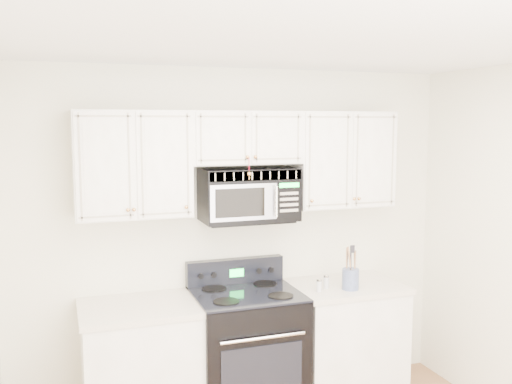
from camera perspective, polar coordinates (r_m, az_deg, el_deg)
name	(u,v)px	position (r m, az deg, el deg)	size (l,w,h in m)	color
room	(342,301)	(2.93, 8.55, -10.69)	(3.51, 3.51, 2.61)	#946244
base_cabinet_left	(143,372)	(4.31, -11.21, -17.25)	(0.86, 0.65, 0.92)	white
base_cabinet_right	(344,343)	(4.78, 8.84, -14.74)	(0.86, 0.65, 0.92)	white
range	(247,351)	(4.43, -0.94, -15.60)	(0.78, 0.71, 1.12)	black
upper_cabinets	(243,156)	(4.27, -1.26, 3.58)	(2.44, 0.37, 0.75)	white
microwave	(249,194)	(4.29, -0.71, -0.24)	(0.72, 0.41, 0.40)	black
utensil_crock	(351,278)	(4.45, 9.44, -8.46)	(0.13, 0.13, 0.34)	slate
shaker_salt	(326,282)	(4.46, 7.03, -8.88)	(0.04, 0.04, 0.10)	#BCBCC1
shaker_pepper	(319,285)	(4.37, 6.33, -9.25)	(0.04, 0.04, 0.10)	#BCBCC1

